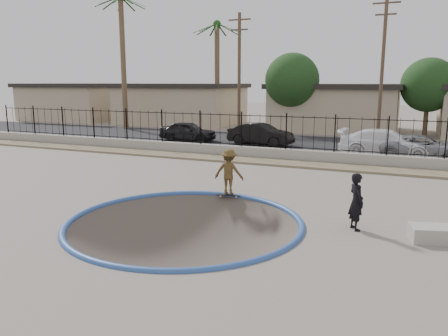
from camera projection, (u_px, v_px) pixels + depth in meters
ground at (293, 174)px, 24.82m from camera, size 120.00×120.00×2.20m
bowl_pit at (185, 223)px, 12.87m from camera, size 6.84×6.84×1.80m
coping_ring at (185, 223)px, 12.87m from camera, size 7.04×7.04×0.20m
rock_strip at (280, 163)px, 22.07m from camera, size 42.00×1.60×0.11m
retaining_wall at (286, 155)px, 23.02m from camera, size 42.00×0.45×0.60m
fence at (286, 132)px, 22.78m from camera, size 40.00×0.04×1.80m
street at (312, 144)px, 29.12m from camera, size 90.00×8.00×0.04m
house_west_far at (77, 101)px, 48.04m from camera, size 10.60×8.60×3.90m
house_west at (181, 103)px, 43.07m from camera, size 11.60×8.60×3.90m
house_center at (336, 107)px, 37.32m from camera, size 10.60×8.60×3.90m
palm_left at (122, 35)px, 36.80m from camera, size 2.30×2.30×11.30m
palm_mid at (217, 51)px, 37.98m from camera, size 2.30×2.30×9.30m
utility_pole_left at (239, 73)px, 32.32m from camera, size 1.70×0.24×9.00m
utility_pole_mid at (382, 68)px, 28.44m from camera, size 1.70×0.24×9.50m
street_tree_left at (292, 80)px, 34.88m from camera, size 4.32×4.32×6.36m
street_tree_mid at (429, 85)px, 32.02m from camera, size 3.96×3.96×5.83m
skater at (229, 174)px, 15.63m from camera, size 1.12×0.71×1.65m
skateboard at (229, 195)px, 15.78m from camera, size 0.89×0.36×0.07m
videographer at (356, 202)px, 12.13m from camera, size 0.65×0.71×1.62m
concrete_ledge at (442, 234)px, 11.32m from camera, size 1.73×1.11×0.40m
car_a at (188, 131)px, 30.34m from camera, size 4.04×1.87×1.34m
car_b at (261, 134)px, 28.30m from camera, size 4.38×1.89×1.40m
car_c at (387, 143)px, 23.87m from camera, size 5.16×2.23×1.48m
car_d at (423, 147)px, 23.20m from camera, size 4.58×2.22×1.25m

